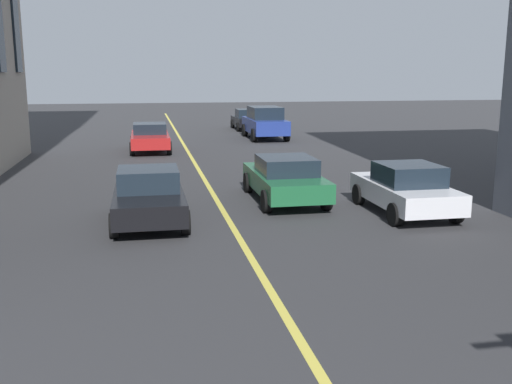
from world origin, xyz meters
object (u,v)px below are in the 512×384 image
object	(u,v)px
car_white_trailing	(406,189)
car_red_mid	(150,137)
car_blue_far	(265,122)
car_black_near	(149,196)
car_black_parked_a	(248,119)
car_green_oncoming	(285,178)

from	to	relation	value
car_white_trailing	car_red_mid	bearing A→B (deg)	24.58
car_blue_far	car_red_mid	bearing A→B (deg)	123.02
car_black_near	car_red_mid	xyz separation A→B (m)	(14.37, -0.24, 0.00)
car_black_near	car_red_mid	bearing A→B (deg)	-0.95
car_blue_far	car_red_mid	xyz separation A→B (m)	(-4.36, 6.71, -0.27)
car_black_parked_a	car_red_mid	xyz separation A→B (m)	(-10.17, 6.71, 0.00)
car_white_trailing	car_black_near	distance (m)	6.96
car_green_oncoming	car_white_trailing	world-z (taller)	car_white_trailing
car_blue_far	car_white_trailing	bearing A→B (deg)	-180.00
car_black_parked_a	car_white_trailing	bearing A→B (deg)	180.00
car_red_mid	car_black_near	bearing A→B (deg)	179.05
car_white_trailing	car_blue_far	size ratio (longest dim) A/B	0.83
car_green_oncoming	car_black_parked_a	bearing A→B (deg)	-7.25
car_black_near	car_red_mid	distance (m)	14.37
car_black_parked_a	car_black_near	size ratio (longest dim) A/B	1.00
car_white_trailing	car_blue_far	bearing A→B (deg)	0.00
car_green_oncoming	car_red_mid	xyz separation A→B (m)	(12.48, 3.83, 0.00)
car_black_near	car_green_oncoming	bearing A→B (deg)	-65.09
car_black_parked_a	car_blue_far	distance (m)	5.81
car_black_parked_a	car_red_mid	bearing A→B (deg)	146.57
car_blue_far	car_black_near	distance (m)	19.98
car_blue_far	car_red_mid	world-z (taller)	car_blue_far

